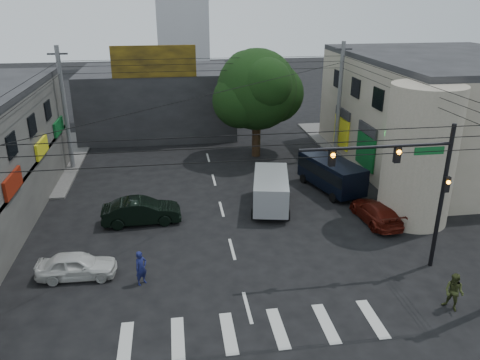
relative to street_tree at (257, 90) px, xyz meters
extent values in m
plane|color=black|center=(-4.00, -17.00, -5.47)|extent=(160.00, 160.00, 0.00)
cube|color=#514F4C|center=(14.00, 1.00, -5.40)|extent=(16.00, 16.00, 0.15)
cube|color=gray|center=(14.00, -4.00, -1.47)|extent=(14.00, 18.00, 8.00)
cylinder|color=gray|center=(7.00, -13.00, -1.47)|extent=(4.00, 4.00, 8.00)
cube|color=#232326|center=(-8.00, 9.00, -2.47)|extent=(14.00, 10.00, 6.00)
cube|color=olive|center=(-8.00, 4.10, 1.83)|extent=(7.00, 0.30, 2.60)
cylinder|color=black|center=(0.00, 0.00, -3.27)|extent=(0.70, 0.70, 4.40)
sphere|color=black|center=(0.00, 0.00, 0.03)|extent=(6.40, 6.40, 6.40)
cylinder|color=black|center=(5.50, -18.00, -1.87)|extent=(0.20, 0.20, 7.20)
cylinder|color=black|center=(2.00, -18.00, 0.83)|extent=(7.00, 0.14, 0.14)
cube|color=black|center=(3.00, -18.00, 0.43)|extent=(0.28, 0.22, 0.75)
cube|color=black|center=(0.00, -18.00, 0.43)|extent=(0.28, 0.22, 0.75)
sphere|color=orange|center=(3.00, -18.14, 0.58)|extent=(0.20, 0.20, 0.20)
sphere|color=orange|center=(0.00, -18.14, 0.58)|extent=(0.20, 0.20, 0.20)
cube|color=#0C5421|center=(4.50, -18.00, 0.53)|extent=(1.40, 0.06, 0.35)
cylinder|color=#59595B|center=(-14.50, -1.00, -0.87)|extent=(0.32, 0.32, 9.20)
cylinder|color=#59595B|center=(6.50, -1.00, -0.87)|extent=(0.32, 0.32, 9.20)
imported|color=black|center=(-8.81, -11.17, -4.73)|extent=(1.95, 4.64, 1.49)
imported|color=silver|center=(-11.57, -16.49, -4.85)|extent=(1.73, 3.76, 1.25)
imported|color=#4F130B|center=(4.78, -13.05, -4.85)|extent=(2.27, 4.49, 1.24)
imported|color=#161B4E|center=(-8.53, -17.51, -4.64)|extent=(1.00, 1.00, 1.67)
imported|color=#323A1A|center=(4.56, -21.37, -4.62)|extent=(1.42, 1.40, 1.70)
camera|label=1|loc=(-6.76, -36.35, 6.98)|focal=35.00mm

